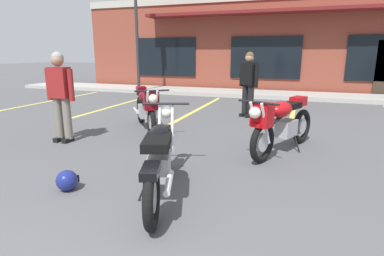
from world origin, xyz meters
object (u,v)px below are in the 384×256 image
object	(u,v)px
motorcycle_blue_standard	(281,123)
helmet_on_pavement	(67,180)
person_in_black_shirt	(60,92)
parking_lot_lamp_post	(134,6)
motorcycle_foreground_classic	(160,158)
motorcycle_silver_naked	(146,107)
person_by_back_row	(249,81)

from	to	relation	value
motorcycle_blue_standard	helmet_on_pavement	distance (m)	3.38
person_in_black_shirt	parking_lot_lamp_post	world-z (taller)	parking_lot_lamp_post
motorcycle_foreground_classic	motorcycle_silver_naked	size ratio (longest dim) A/B	1.14
person_in_black_shirt	person_by_back_row	distance (m)	4.56
motorcycle_silver_naked	person_in_black_shirt	size ratio (longest dim) A/B	1.07
person_by_back_row	motorcycle_silver_naked	bearing A→B (deg)	-128.67
motorcycle_foreground_classic	motorcycle_silver_naked	xyz separation A→B (m)	(-1.62, 2.76, 0.07)
person_in_black_shirt	parking_lot_lamp_post	xyz separation A→B (m)	(-2.05, 6.58, 2.42)
motorcycle_silver_naked	person_in_black_shirt	world-z (taller)	person_in_black_shirt
motorcycle_blue_standard	parking_lot_lamp_post	distance (m)	8.94
helmet_on_pavement	person_in_black_shirt	bearing A→B (deg)	131.59
motorcycle_silver_naked	person_in_black_shirt	bearing A→B (deg)	-131.02
parking_lot_lamp_post	helmet_on_pavement	bearing A→B (deg)	-66.53
motorcycle_blue_standard	helmet_on_pavement	world-z (taller)	motorcycle_blue_standard
person_by_back_row	parking_lot_lamp_post	size ratio (longest dim) A/B	0.32
person_by_back_row	parking_lot_lamp_post	xyz separation A→B (m)	(-4.95, 3.06, 2.42)
person_in_black_shirt	person_by_back_row	world-z (taller)	same
motorcycle_silver_naked	parking_lot_lamp_post	distance (m)	6.80
motorcycle_foreground_classic	person_by_back_row	bearing A→B (deg)	87.89
helmet_on_pavement	motorcycle_blue_standard	bearing A→B (deg)	45.20
motorcycle_silver_naked	motorcycle_foreground_classic	bearing A→B (deg)	-59.58
motorcycle_foreground_classic	helmet_on_pavement	size ratio (longest dim) A/B	7.83
motorcycle_blue_standard	motorcycle_foreground_classic	bearing A→B (deg)	-120.28
person_in_black_shirt	parking_lot_lamp_post	distance (m)	7.31
motorcycle_silver_naked	person_by_back_row	world-z (taller)	person_by_back_row
motorcycle_blue_standard	parking_lot_lamp_post	xyz separation A→B (m)	(-5.99, 5.98, 2.85)
parking_lot_lamp_post	motorcycle_silver_naked	bearing A→B (deg)	-59.41
motorcycle_silver_naked	parking_lot_lamp_post	bearing A→B (deg)	120.59
motorcycle_silver_naked	parking_lot_lamp_post	size ratio (longest dim) A/B	0.34
motorcycle_blue_standard	person_by_back_row	distance (m)	3.13
motorcycle_foreground_classic	parking_lot_lamp_post	world-z (taller)	parking_lot_lamp_post
motorcycle_foreground_classic	helmet_on_pavement	distance (m)	1.22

